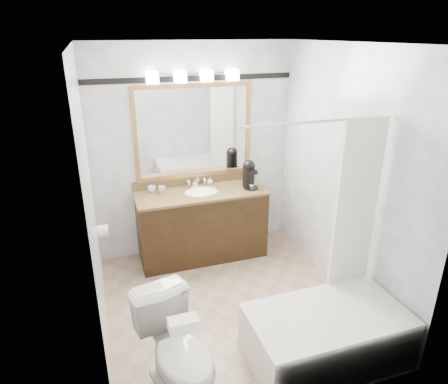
{
  "coord_description": "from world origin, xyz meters",
  "views": [
    {
      "loc": [
        -1.12,
        -3.16,
        2.58
      ],
      "look_at": [
        0.06,
        0.35,
        1.09
      ],
      "focal_mm": 32.0,
      "sensor_mm": 36.0,
      "label": 1
    }
  ],
  "objects": [
    {
      "name": "room",
      "position": [
        0.0,
        0.0,
        1.25
      ],
      "size": [
        2.42,
        2.62,
        2.52
      ],
      "color": "tan",
      "rests_on": "ground"
    },
    {
      "name": "accent_stripe",
      "position": [
        0.0,
        1.29,
        2.1
      ],
      "size": [
        2.4,
        0.01,
        0.06
      ],
      "primitive_type": "cube",
      "color": "black",
      "rests_on": "room"
    },
    {
      "name": "toilet",
      "position": [
        -0.71,
        -0.9,
        0.4
      ],
      "size": [
        0.62,
        0.87,
        0.8
      ],
      "primitive_type": "imported",
      "rotation": [
        0.0,
        0.0,
        0.25
      ],
      "color": "white",
      "rests_on": "ground"
    },
    {
      "name": "tissue_box",
      "position": [
        -0.71,
        -1.12,
        0.84
      ],
      "size": [
        0.2,
        0.11,
        0.08
      ],
      "primitive_type": "cube",
      "rotation": [
        0.0,
        0.0,
        0.02
      ],
      "color": "white",
      "rests_on": "toilet"
    },
    {
      "name": "mirror",
      "position": [
        0.0,
        1.28,
        1.5
      ],
      "size": [
        1.4,
        0.04,
        1.1
      ],
      "color": "#AE7E4F",
      "rests_on": "room"
    },
    {
      "name": "tp_roll",
      "position": [
        -1.14,
        0.66,
        0.7
      ],
      "size": [
        0.11,
        0.12,
        0.12
      ],
      "primitive_type": "cylinder",
      "rotation": [
        0.0,
        1.57,
        0.0
      ],
      "color": "white",
      "rests_on": "room"
    },
    {
      "name": "soap_bar",
      "position": [
        -0.04,
        1.13,
        0.86
      ],
      "size": [
        0.1,
        0.08,
        0.03
      ],
      "primitive_type": "cube",
      "rotation": [
        0.0,
        0.0,
        0.43
      ],
      "color": "beige",
      "rests_on": "vanity"
    },
    {
      "name": "cup_left",
      "position": [
        -0.55,
        1.19,
        0.89
      ],
      "size": [
        0.1,
        0.1,
        0.07
      ],
      "primitive_type": "imported",
      "rotation": [
        0.0,
        0.0,
        -0.1
      ],
      "color": "white",
      "rests_on": "vanity"
    },
    {
      "name": "bathtub",
      "position": [
        0.55,
        -0.9,
        0.28
      ],
      "size": [
        1.3,
        0.75,
        1.96
      ],
      "color": "white",
      "rests_on": "ground"
    },
    {
      "name": "cup_right",
      "position": [
        -0.44,
        1.13,
        0.89
      ],
      "size": [
        0.1,
        0.1,
        0.08
      ],
      "primitive_type": "imported",
      "rotation": [
        0.0,
        0.0,
        0.36
      ],
      "color": "white",
      "rests_on": "vanity"
    },
    {
      "name": "soap_bottle_b",
      "position": [
        0.17,
        1.21,
        0.89
      ],
      "size": [
        0.08,
        0.08,
        0.09
      ],
      "primitive_type": "imported",
      "rotation": [
        0.0,
        0.0,
        0.1
      ],
      "color": "white",
      "rests_on": "vanity"
    },
    {
      "name": "coffee_maker",
      "position": [
        0.58,
        0.98,
        1.02
      ],
      "size": [
        0.17,
        0.22,
        0.33
      ],
      "rotation": [
        0.0,
        0.0,
        0.14
      ],
      "color": "black",
      "rests_on": "vanity"
    },
    {
      "name": "soap_bottle_a",
      "position": [
        -0.04,
        1.15,
        0.9
      ],
      "size": [
        0.06,
        0.06,
        0.1
      ],
      "primitive_type": "imported",
      "rotation": [
        0.0,
        0.0,
        -0.26
      ],
      "color": "white",
      "rests_on": "vanity"
    },
    {
      "name": "vanity_light_bar",
      "position": [
        0.0,
        1.23,
        2.13
      ],
      "size": [
        1.02,
        0.14,
        0.12
      ],
      "color": "silver",
      "rests_on": "room"
    },
    {
      "name": "vanity",
      "position": [
        0.0,
        1.02,
        0.44
      ],
      "size": [
        1.53,
        0.58,
        0.97
      ],
      "color": "black",
      "rests_on": "ground"
    }
  ]
}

